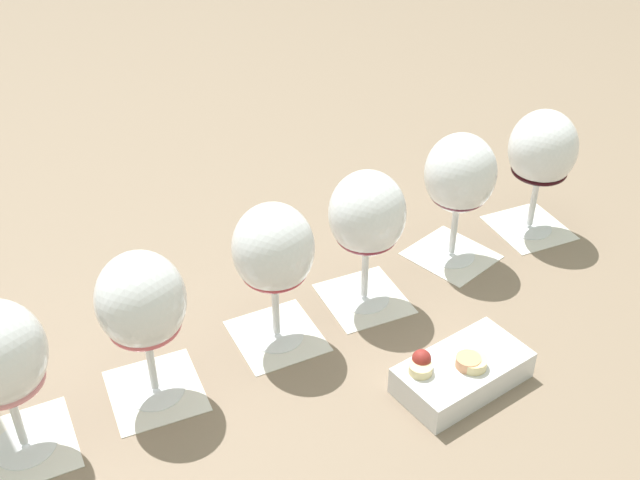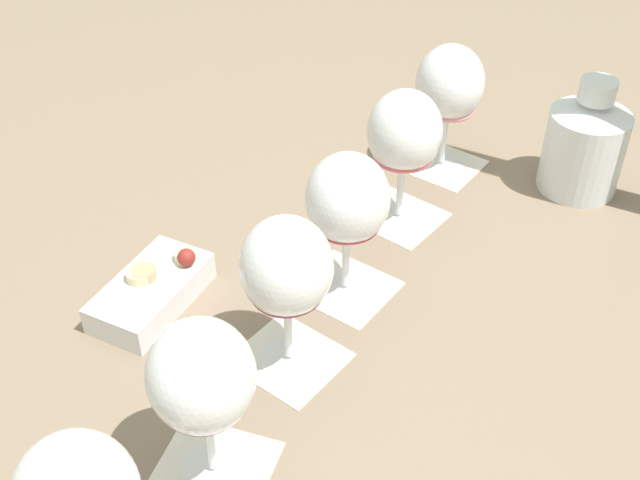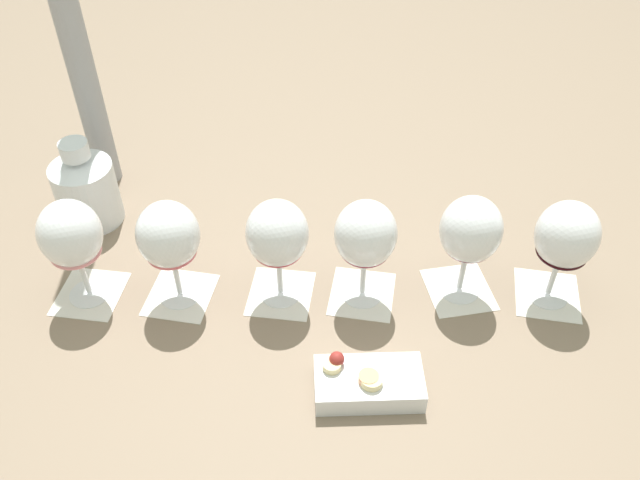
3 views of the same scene
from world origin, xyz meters
The scene contains 16 objects.
ground_plane centered at (0.00, 0.00, 0.00)m, with size 8.00×8.00×0.00m, color #7F6B56.
tasting_card_0 centered at (-0.32, 0.21, 0.00)m, with size 0.15×0.15×0.00m.
tasting_card_1 centered at (-0.20, 0.13, 0.00)m, with size 0.15×0.15×0.00m.
tasting_card_2 centered at (-0.06, 0.04, 0.00)m, with size 0.15×0.15×0.00m.
tasting_card_3 centered at (0.06, -0.04, 0.00)m, with size 0.15×0.15×0.00m.
tasting_card_4 centered at (0.20, -0.12, 0.00)m, with size 0.14×0.14×0.00m.
tasting_card_5 centered at (0.31, -0.20, 0.00)m, with size 0.15×0.15×0.00m.
wine_glass_0 centered at (-0.32, 0.21, 0.13)m, with size 0.10×0.10×0.19m.
wine_glass_1 centered at (-0.20, 0.13, 0.13)m, with size 0.10×0.10×0.19m.
wine_glass_2 centered at (-0.06, 0.04, 0.13)m, with size 0.10×0.10×0.19m.
wine_glass_3 centered at (0.06, -0.04, 0.13)m, with size 0.10×0.10×0.19m.
wine_glass_4 centered at (0.20, -0.12, 0.13)m, with size 0.10×0.10×0.19m.
wine_glass_5 centered at (0.31, -0.20, 0.13)m, with size 0.10×0.10×0.19m.
ceramic_vase centered at (-0.25, 0.39, 0.07)m, with size 0.11×0.11×0.17m.
snack_dish centered at (-0.05, -0.19, 0.02)m, with size 0.17×0.15×0.06m.
umbrella_pole centered at (-0.18, 0.50, 0.35)m, with size 0.05×0.05×0.70m.
Camera 3 is at (-0.42, -0.63, 0.82)m, focal length 38.00 mm.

